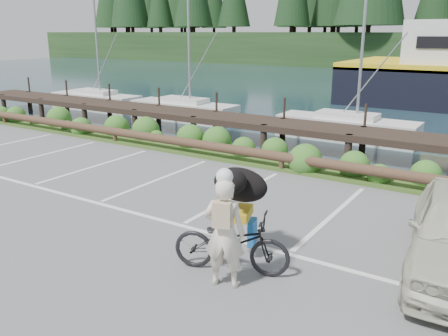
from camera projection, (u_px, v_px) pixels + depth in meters
The scene contains 6 objects.
ground at pixel (192, 220), 10.72m from camera, with size 72.00×72.00×0.00m, color #57575A.
vegetation_strip at pixel (291, 164), 14.99m from camera, with size 34.00×1.60×0.10m, color #3D5B21.
log_rail at pixel (281, 171), 14.44m from camera, with size 32.00×0.30×0.60m, color #443021, non-canonical shape.
bicycle at pixel (231, 243), 8.27m from camera, with size 0.72×2.07×1.09m, color black.
cyclist at pixel (224, 233), 7.71m from camera, with size 0.69×0.45×1.88m, color beige.
dog at pixel (240, 185), 8.65m from camera, with size 1.10×0.54×0.63m, color black.
Camera 1 is at (6.00, -8.00, 4.09)m, focal length 38.00 mm.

